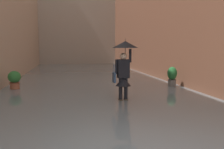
{
  "coord_description": "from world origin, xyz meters",
  "views": [
    {
      "loc": [
        1.19,
        3.06,
        1.82
      ],
      "look_at": [
        -0.25,
        -4.56,
        0.93
      ],
      "focal_mm": 38.59,
      "sensor_mm": 36.0,
      "label": 1
    }
  ],
  "objects": [
    {
      "name": "person_wading",
      "position": [
        -0.64,
        -4.54,
        1.35
      ],
      "size": [
        0.84,
        0.84,
        2.07
      ],
      "color": "#4C4233",
      "rests_on": "ground_plane"
    },
    {
      "name": "flood_water",
      "position": [
        0.0,
        -10.87,
        0.04
      ],
      "size": [
        8.49,
        27.75,
        0.08
      ],
      "primitive_type": "cube",
      "color": "slate",
      "rests_on": "ground_plane"
    },
    {
      "name": "potted_plant_near_left",
      "position": [
        -3.34,
        -6.73,
        0.52
      ],
      "size": [
        0.42,
        0.42,
        0.95
      ],
      "color": "#66605B",
      "rests_on": "ground_plane"
    },
    {
      "name": "ground_plane",
      "position": [
        0.0,
        -10.87,
        0.0
      ],
      "size": [
        60.0,
        60.0,
        0.0
      ],
      "primitive_type": "plane",
      "color": "gray"
    },
    {
      "name": "building_facade_far",
      "position": [
        0.0,
        -22.65,
        5.93
      ],
      "size": [
        11.29,
        1.8,
        11.86
      ],
      "primitive_type": "cube",
      "color": "#A89989",
      "rests_on": "ground_plane"
    },
    {
      "name": "potted_plant_near_right",
      "position": [
        3.34,
        -7.43,
        0.47
      ],
      "size": [
        0.52,
        0.52,
        0.82
      ],
      "color": "#9E563D",
      "rests_on": "ground_plane"
    }
  ]
}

